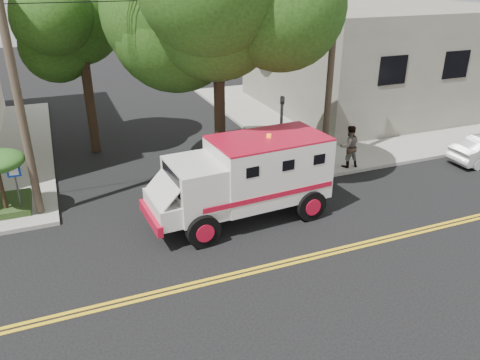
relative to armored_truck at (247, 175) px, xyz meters
name	(u,v)px	position (x,y,z in m)	size (l,w,h in m)	color
ground	(248,272)	(-1.28, -3.13, -1.65)	(100.00, 100.00, 0.00)	black
sidewalk_ne	(361,108)	(12.22, 10.37, -1.58)	(17.00, 17.00, 0.15)	gray
building_right	(382,56)	(13.72, 10.87, 1.50)	(14.00, 12.00, 6.00)	#69665A
utility_pole_left	(17,93)	(-6.88, 2.87, 2.85)	(0.28, 0.28, 9.00)	#382D23
utility_pole_right	(331,66)	(5.02, 3.07, 2.85)	(0.28, 0.28, 9.00)	#382D23
tree_left	(88,30)	(-3.96, 8.66, 4.08)	(4.48, 4.20, 7.70)	black
tree_right	(283,7)	(7.56, 12.64, 4.44)	(4.80, 4.50, 8.20)	black
traffic_signal	(281,130)	(2.52, 2.47, 0.57)	(0.15, 0.18, 3.60)	#3F3F42
accessibility_sign	(16,182)	(-7.48, 3.05, -0.29)	(0.45, 0.10, 2.02)	#3F3F42
armored_truck	(247,175)	(0.00, 0.00, 0.00)	(6.52, 2.95, 2.90)	silver
pedestrian_a	(317,153)	(4.22, 2.37, -0.65)	(0.62, 0.41, 1.70)	gray
pedestrian_b	(349,146)	(5.82, 2.37, -0.56)	(0.91, 0.71, 1.88)	gray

